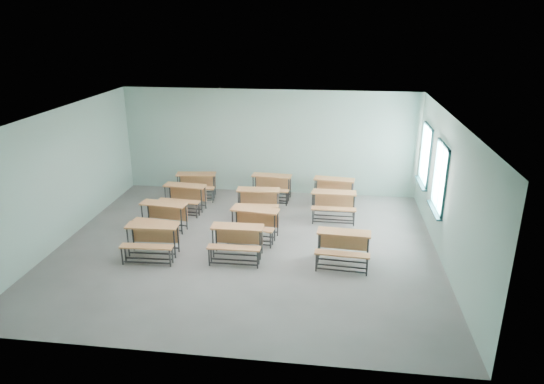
{
  "coord_description": "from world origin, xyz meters",
  "views": [
    {
      "loc": [
        1.95,
        -10.34,
        5.21
      ],
      "look_at": [
        0.46,
        1.2,
        1.0
      ],
      "focal_mm": 32.0,
      "sensor_mm": 36.0,
      "label": 1
    }
  ],
  "objects": [
    {
      "name": "desk_unit_r2c1",
      "position": [
        -0.03,
        1.99,
        0.5
      ],
      "size": [
        1.22,
        0.86,
        0.74
      ],
      "rotation": [
        0.0,
        0.0,
        0.06
      ],
      "color": "#C67D47",
      "rests_on": "ground"
    },
    {
      "name": "desk_unit_r0c1",
      "position": [
        -0.12,
        -0.55,
        0.5
      ],
      "size": [
        1.19,
        0.81,
        0.74
      ],
      "rotation": [
        0.0,
        0.0,
        0.01
      ],
      "color": "#C67D47",
      "rests_on": "ground"
    },
    {
      "name": "desk_unit_r0c2",
      "position": [
        2.28,
        -0.54,
        0.5
      ],
      "size": [
        1.23,
        0.87,
        0.74
      ],
      "rotation": [
        0.0,
        0.0,
        -0.07
      ],
      "color": "#C67D47",
      "rests_on": "ground"
    },
    {
      "name": "desk_unit_r3c0",
      "position": [
        -2.12,
        3.16,
        0.5
      ],
      "size": [
        1.27,
        0.93,
        0.74
      ],
      "rotation": [
        0.0,
        0.0,
        0.12
      ],
      "color": "#C67D47",
      "rests_on": "ground"
    },
    {
      "name": "desk_unit_r1c1",
      "position": [
        0.1,
        0.53,
        0.5
      ],
      "size": [
        1.27,
        0.93,
        0.74
      ],
      "rotation": [
        0.0,
        0.0,
        -0.12
      ],
      "color": "#C67D47",
      "rests_on": "ground"
    },
    {
      "name": "desk_unit_r3c1",
      "position": [
        0.17,
        3.29,
        0.5
      ],
      "size": [
        1.23,
        0.87,
        0.74
      ],
      "rotation": [
        0.0,
        0.0,
        -0.06
      ],
      "color": "#C67D47",
      "rests_on": "ground"
    },
    {
      "name": "room",
      "position": [
        0.08,
        0.03,
        1.6
      ],
      "size": [
        9.04,
        8.04,
        3.24
      ],
      "color": "gray",
      "rests_on": "ground"
    },
    {
      "name": "desk_unit_r2c2",
      "position": [
        2.05,
        2.05,
        0.5
      ],
      "size": [
        1.19,
        0.8,
        0.74
      ],
      "rotation": [
        0.0,
        0.0,
        -0.01
      ],
      "color": "#C67D47",
      "rests_on": "ground"
    },
    {
      "name": "desk_unit_r2c0",
      "position": [
        -2.16,
        2.07,
        0.5
      ],
      "size": [
        1.25,
        0.9,
        0.74
      ],
      "rotation": [
        0.0,
        0.0,
        -0.09
      ],
      "color": "#C67D47",
      "rests_on": "ground"
    },
    {
      "name": "desk_unit_r0c0",
      "position": [
        -2.06,
        -0.74,
        0.5
      ],
      "size": [
        1.22,
        0.84,
        0.74
      ],
      "rotation": [
        0.0,
        0.0,
        0.04
      ],
      "color": "#C67D47",
      "rests_on": "ground"
    },
    {
      "name": "desk_unit_r1c0",
      "position": [
        -2.28,
        0.62,
        0.5
      ],
      "size": [
        1.27,
        0.93,
        0.74
      ],
      "rotation": [
        0.0,
        0.0,
        -0.12
      ],
      "color": "#C67D47",
      "rests_on": "ground"
    },
    {
      "name": "desk_unit_r3c2",
      "position": [
        2.03,
        3.19,
        0.5
      ],
      "size": [
        1.27,
        0.92,
        0.74
      ],
      "rotation": [
        0.0,
        0.0,
        -0.11
      ],
      "color": "#C67D47",
      "rests_on": "ground"
    }
  ]
}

